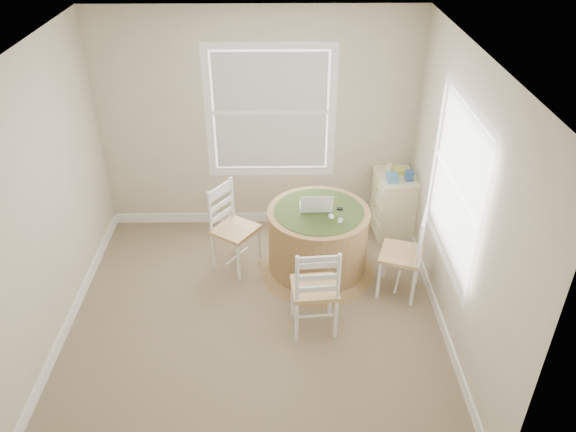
{
  "coord_description": "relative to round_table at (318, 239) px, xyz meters",
  "views": [
    {
      "loc": [
        0.26,
        -4.11,
        3.8
      ],
      "look_at": [
        0.33,
        0.45,
        0.92
      ],
      "focal_mm": 35.0,
      "sensor_mm": 36.0,
      "label": 1
    }
  ],
  "objects": [
    {
      "name": "corner_chest",
      "position": [
        0.93,
        0.74,
        -0.03
      ],
      "size": [
        0.48,
        0.62,
        0.77
      ],
      "rotation": [
        0.0,
        0.0,
        0.09
      ],
      "color": "#FBEFBC",
      "rests_on": "ground"
    },
    {
      "name": "round_table",
      "position": [
        0.0,
        0.0,
        0.0
      ],
      "size": [
        1.25,
        1.25,
        0.77
      ],
      "rotation": [
        0.0,
        0.0,
        -0.22
      ],
      "color": "olive",
      "rests_on": "ground"
    },
    {
      "name": "phone",
      "position": [
        0.2,
        -0.19,
        0.35
      ],
      "size": [
        0.06,
        0.1,
        0.02
      ],
      "primitive_type": "cube",
      "rotation": [
        0.0,
        0.0,
        -0.22
      ],
      "color": "#B7BABF",
      "rests_on": "round_table"
    },
    {
      "name": "cup_cream",
      "position": [
        0.86,
        0.86,
        0.4
      ],
      "size": [
        0.07,
        0.07,
        0.09
      ],
      "primitive_type": "cylinder",
      "color": "beige",
      "rests_on": "corner_chest"
    },
    {
      "name": "mouse",
      "position": [
        0.12,
        -0.11,
        0.36
      ],
      "size": [
        0.08,
        0.11,
        0.03
      ],
      "primitive_type": "ellipsoid",
      "rotation": [
        0.0,
        0.0,
        -0.22
      ],
      "color": "white",
      "rests_on": "round_table"
    },
    {
      "name": "chair_left",
      "position": [
        -0.88,
        0.1,
        0.06
      ],
      "size": [
        0.57,
        0.57,
        0.95
      ],
      "primitive_type": null,
      "rotation": [
        0.0,
        0.0,
        0.97
      ],
      "color": "white",
      "rests_on": "ground"
    },
    {
      "name": "box_blue",
      "position": [
        1.05,
        0.63,
        0.42
      ],
      "size": [
        0.09,
        0.09,
        0.12
      ],
      "primitive_type": "cube",
      "rotation": [
        0.0,
        0.0,
        0.09
      ],
      "color": "#315893",
      "rests_on": "corner_chest"
    },
    {
      "name": "box_yellow",
      "position": [
        0.98,
        0.78,
        0.39
      ],
      "size": [
        0.16,
        0.11,
        0.06
      ],
      "primitive_type": "cube",
      "rotation": [
        0.0,
        0.0,
        0.09
      ],
      "color": "#BBC646",
      "rests_on": "corner_chest"
    },
    {
      "name": "chair_near",
      "position": [
        -0.09,
        -0.88,
        0.06
      ],
      "size": [
        0.45,
        0.43,
        0.95
      ],
      "primitive_type": null,
      "rotation": [
        0.0,
        0.0,
        3.22
      ],
      "color": "white",
      "rests_on": "ground"
    },
    {
      "name": "chair_right",
      "position": [
        0.81,
        -0.36,
        0.06
      ],
      "size": [
        0.51,
        0.53,
        0.95
      ],
      "primitive_type": null,
      "rotation": [
        0.0,
        0.0,
        -1.9
      ],
      "color": "white",
      "rests_on": "ground"
    },
    {
      "name": "keys",
      "position": [
        0.22,
        0.03,
        0.35
      ],
      "size": [
        0.07,
        0.06,
        0.02
      ],
      "primitive_type": "cube",
      "rotation": [
        0.0,
        0.0,
        -0.22
      ],
      "color": "black",
      "rests_on": "round_table"
    },
    {
      "name": "tissue_box",
      "position": [
        0.85,
        0.59,
        0.41
      ],
      "size": [
        0.13,
        0.13,
        0.1
      ],
      "primitive_type": "cube",
      "rotation": [
        0.0,
        0.0,
        0.09
      ],
      "color": "#4F87B6",
      "rests_on": "corner_chest"
    },
    {
      "name": "room",
      "position": [
        -0.48,
        -0.63,
        0.88
      ],
      "size": [
        3.64,
        3.64,
        2.64
      ],
      "color": "#816E52",
      "rests_on": "ground"
    },
    {
      "name": "laptop",
      "position": [
        -0.03,
        0.04,
        0.38
      ],
      "size": [
        0.34,
        0.3,
        0.23
      ],
      "rotation": [
        0.0,
        0.0,
        3.15
      ],
      "color": "white",
      "rests_on": "round_table"
    }
  ]
}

